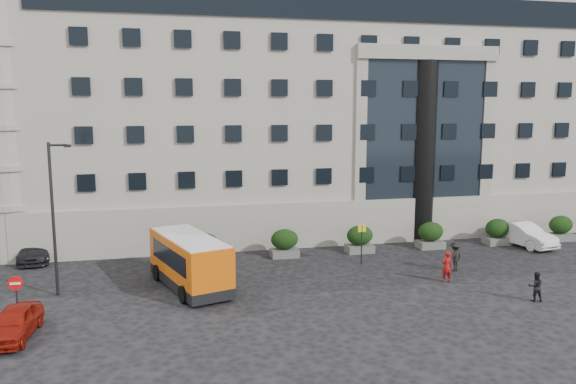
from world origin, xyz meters
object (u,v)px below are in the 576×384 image
at_px(hedge_c, 360,239).
at_px(white_taxi, 523,234).
at_px(street_lamp, 54,213).
at_px(parked_car_a, 14,323).
at_px(pedestrian_b, 536,287).
at_px(pedestrian_c, 455,256).
at_px(red_truck, 43,225).
at_px(hedge_a, 205,247).
at_px(hedge_f, 561,228).
at_px(bus_stop_sign, 362,237).
at_px(hedge_d, 431,235).
at_px(parked_car_c, 35,250).
at_px(pedestrian_a, 447,267).
at_px(minibus, 190,260).
at_px(parked_car_d, 16,233).
at_px(hedge_b, 285,243).
at_px(no_entry_sign, 16,291).
at_px(hedge_e, 497,231).

xyz_separation_m(hedge_c, white_taxi, (11.93, -0.80, -0.11)).
bearing_deg(street_lamp, parked_car_a, -99.24).
distance_m(pedestrian_b, pedestrian_c, 5.84).
relative_size(hedge_c, white_taxi, 0.37).
bearing_deg(white_taxi, red_truck, 155.17).
xyz_separation_m(hedge_a, street_lamp, (-7.94, -4.80, 3.44)).
xyz_separation_m(hedge_f, bus_stop_sign, (-16.50, -2.80, 0.80)).
bearing_deg(white_taxi, hedge_c, 164.68).
xyz_separation_m(hedge_d, pedestrian_c, (-1.14, -5.39, -0.04)).
height_order(hedge_a, pedestrian_c, hedge_a).
xyz_separation_m(parked_car_c, pedestrian_a, (23.55, -9.95, 0.21)).
relative_size(red_truck, parked_car_a, 1.32).
height_order(street_lamp, red_truck, street_lamp).
bearing_deg(minibus, parked_car_d, 114.12).
relative_size(hedge_b, pedestrian_b, 1.21).
bearing_deg(hedge_d, parked_car_a, -157.32).
distance_m(parked_car_a, parked_car_d, 18.87).
height_order(hedge_d, bus_stop_sign, bus_stop_sign).
distance_m(street_lamp, parked_car_c, 8.81).
bearing_deg(hedge_b, parked_car_d, 155.75).
xyz_separation_m(hedge_f, no_entry_sign, (-35.00, -8.84, 0.72)).
height_order(minibus, parked_car_a, minibus).
relative_size(hedge_d, parked_car_d, 0.37).
bearing_deg(parked_car_c, parked_car_a, -89.11).
bearing_deg(red_truck, pedestrian_b, -36.02).
distance_m(hedge_a, red_truck, 13.03).
height_order(hedge_c, hedge_f, same).
distance_m(street_lamp, pedestrian_b, 24.81).
xyz_separation_m(no_entry_sign, parked_car_d, (-4.00, 17.04, -0.96)).
xyz_separation_m(hedge_f, pedestrian_b, (-10.21, -11.07, -0.17)).
height_order(street_lamp, pedestrian_b, street_lamp).
xyz_separation_m(hedge_e, street_lamp, (-28.74, -4.80, 3.44)).
bearing_deg(minibus, hedge_f, -7.13).
bearing_deg(minibus, pedestrian_a, -26.41).
relative_size(minibus, pedestrian_b, 4.74).
height_order(hedge_d, minibus, minibus).
relative_size(bus_stop_sign, parked_car_a, 0.64).
bearing_deg(no_entry_sign, hedge_b, 31.90).
height_order(hedge_f, pedestrian_a, hedge_f).
distance_m(hedge_a, parked_car_c, 10.97).
height_order(hedge_e, pedestrian_c, hedge_e).
distance_m(parked_car_c, pedestrian_a, 25.57).
distance_m(hedge_e, red_truck, 32.51).
relative_size(white_taxi, pedestrian_b, 3.26).
bearing_deg(hedge_b, red_truck, 156.26).
distance_m(parked_car_d, pedestrian_c, 30.63).
height_order(hedge_e, red_truck, red_truck).
bearing_deg(no_entry_sign, hedge_f, 14.17).
xyz_separation_m(hedge_c, red_truck, (-21.32, 7.09, 0.48)).
distance_m(hedge_b, parked_car_c, 16.05).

